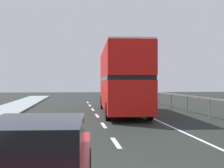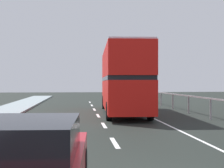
{
  "view_description": "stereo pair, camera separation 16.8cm",
  "coord_description": "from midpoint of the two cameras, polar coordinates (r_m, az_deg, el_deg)",
  "views": [
    {
      "loc": [
        -1.41,
        -6.05,
        2.04
      ],
      "look_at": [
        0.27,
        8.02,
        1.97
      ],
      "focal_mm": 51.3,
      "sensor_mm": 36.0,
      "label": 1
    },
    {
      "loc": [
        -1.24,
        -6.07,
        2.04
      ],
      "look_at": [
        0.27,
        8.02,
        1.97
      ],
      "focal_mm": 51.3,
      "sensor_mm": 36.0,
      "label": 2
    }
  ],
  "objects": [
    {
      "name": "double_decker_bus_red",
      "position": [
        20.92,
        1.56,
        0.99
      ],
      "size": [
        2.99,
        10.75,
        4.29
      ],
      "rotation": [
        0.0,
        0.0,
        -0.05
      ],
      "color": "red",
      "rests_on": "ground"
    },
    {
      "name": "hatchback_car_near",
      "position": [
        5.64,
        -14.25,
        -13.63
      ],
      "size": [
        2.01,
        4.23,
        1.44
      ],
      "rotation": [
        0.0,
        0.0,
        -0.06
      ],
      "color": "maroon",
      "rests_on": "ground"
    },
    {
      "name": "lane_paint_markings",
      "position": [
        14.79,
        6.06,
        -7.63
      ],
      "size": [
        3.19,
        46.0,
        0.01
      ],
      "color": "silver",
      "rests_on": "ground"
    }
  ]
}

